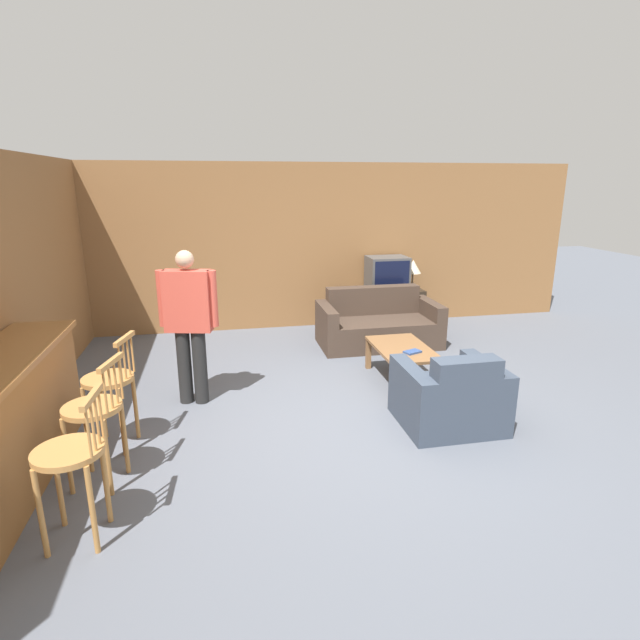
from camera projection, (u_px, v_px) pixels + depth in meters
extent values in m
plane|color=#565B66|center=(353.00, 424.00, 4.91)|extent=(24.00, 24.00, 0.00)
cube|color=olive|center=(295.00, 247.00, 7.94)|extent=(9.40, 0.08, 2.60)
cube|color=olive|center=(25.00, 282.00, 5.17)|extent=(0.08, 8.58, 2.60)
cube|color=brown|center=(1.00, 436.00, 3.68)|extent=(0.47, 2.44, 0.98)
cylinder|color=#B77F42|center=(68.00, 452.00, 3.17)|extent=(0.47, 0.47, 0.04)
cylinder|color=#B77F42|center=(59.00, 486.00, 3.38)|extent=(0.04, 0.04, 0.63)
cylinder|color=#B77F42|center=(41.00, 514.00, 3.09)|extent=(0.04, 0.04, 0.63)
cylinder|color=#B77F42|center=(106.00, 482.00, 3.42)|extent=(0.04, 0.04, 0.63)
cylinder|color=#B77F42|center=(92.00, 510.00, 3.13)|extent=(0.04, 0.04, 0.63)
cylinder|color=#B77F42|center=(101.00, 414.00, 3.27)|extent=(0.02, 0.02, 0.33)
cylinder|color=#B77F42|center=(97.00, 420.00, 3.18)|extent=(0.02, 0.02, 0.33)
cylinder|color=#B77F42|center=(93.00, 427.00, 3.10)|extent=(0.02, 0.02, 0.33)
cylinder|color=#B77F42|center=(89.00, 434.00, 3.02)|extent=(0.02, 0.02, 0.33)
cube|color=#B77F42|center=(92.00, 397.00, 3.09)|extent=(0.06, 0.37, 0.04)
cylinder|color=#B77F42|center=(92.00, 408.00, 3.79)|extent=(0.53, 0.53, 0.04)
cylinder|color=#B77F42|center=(88.00, 437.00, 4.03)|extent=(0.04, 0.04, 0.63)
cylinder|color=#B77F42|center=(68.00, 457.00, 3.74)|extent=(0.04, 0.04, 0.63)
cylinder|color=#B77F42|center=(125.00, 438.00, 4.02)|extent=(0.04, 0.04, 0.63)
cylinder|color=#B77F42|center=(108.00, 458.00, 3.72)|extent=(0.04, 0.04, 0.63)
cylinder|color=#B77F42|center=(121.00, 379.00, 3.86)|extent=(0.02, 0.02, 0.33)
cylinder|color=#B77F42|center=(116.00, 383.00, 3.77)|extent=(0.02, 0.02, 0.33)
cylinder|color=#B77F42|center=(111.00, 388.00, 3.69)|extent=(0.02, 0.02, 0.33)
cylinder|color=#B77F42|center=(105.00, 393.00, 3.60)|extent=(0.02, 0.02, 0.33)
cube|color=#B77F42|center=(110.00, 363.00, 3.68)|extent=(0.13, 0.37, 0.04)
cylinder|color=#B77F42|center=(108.00, 379.00, 4.34)|extent=(0.53, 0.53, 0.04)
cylinder|color=#B77F42|center=(103.00, 406.00, 4.58)|extent=(0.04, 0.04, 0.63)
cylinder|color=#B77F42|center=(87.00, 422.00, 4.29)|extent=(0.04, 0.04, 0.63)
cylinder|color=#B77F42|center=(136.00, 407.00, 4.57)|extent=(0.04, 0.04, 0.63)
cylinder|color=#B77F42|center=(122.00, 422.00, 4.28)|extent=(0.04, 0.04, 0.63)
cylinder|color=#B77F42|center=(132.00, 354.00, 4.41)|extent=(0.02, 0.02, 0.33)
cylinder|color=#B77F42|center=(129.00, 357.00, 4.33)|extent=(0.02, 0.02, 0.33)
cylinder|color=#B77F42|center=(124.00, 361.00, 4.24)|extent=(0.02, 0.02, 0.33)
cylinder|color=#B77F42|center=(120.00, 364.00, 4.16)|extent=(0.02, 0.02, 0.33)
cube|color=#B77F42|center=(124.00, 339.00, 4.24)|extent=(0.12, 0.37, 0.04)
cube|color=#423328|center=(379.00, 332.00, 7.25)|extent=(1.39, 0.89, 0.39)
cube|color=#423328|center=(373.00, 300.00, 7.46)|extent=(1.39, 0.22, 0.41)
cube|color=#423328|center=(326.00, 327.00, 7.07)|extent=(0.16, 0.89, 0.62)
cube|color=#423328|center=(429.00, 322.00, 7.37)|extent=(0.16, 0.89, 0.62)
cube|color=#384251|center=(448.00, 405.00, 4.89)|extent=(0.61, 0.84, 0.39)
cube|color=#384251|center=(466.00, 379.00, 4.49)|extent=(0.61, 0.22, 0.39)
cube|color=#384251|center=(485.00, 391.00, 4.93)|extent=(0.16, 0.84, 0.61)
cube|color=#384251|center=(411.00, 398.00, 4.78)|extent=(0.16, 0.84, 0.61)
cube|color=brown|center=(403.00, 349.00, 5.88)|extent=(0.62, 1.03, 0.04)
cube|color=brown|center=(394.00, 382.00, 5.43)|extent=(0.06, 0.06, 0.39)
cube|color=brown|center=(440.00, 379.00, 5.54)|extent=(0.06, 0.06, 0.39)
cube|color=brown|center=(368.00, 354.00, 6.34)|extent=(0.06, 0.06, 0.39)
cube|color=brown|center=(408.00, 351.00, 6.44)|extent=(0.06, 0.06, 0.39)
cube|color=#2D2319|center=(386.00, 308.00, 8.17)|extent=(1.18, 0.51, 0.61)
cube|color=#4C4C4C|center=(387.00, 273.00, 8.02)|extent=(0.63, 0.48, 0.54)
cube|color=black|center=(392.00, 276.00, 7.79)|extent=(0.56, 0.01, 0.47)
cube|color=navy|center=(412.00, 352.00, 5.68)|extent=(0.22, 0.18, 0.02)
cylinder|color=brown|center=(412.00, 288.00, 8.17)|extent=(0.16, 0.16, 0.02)
cylinder|color=brown|center=(412.00, 280.00, 8.14)|extent=(0.03, 0.03, 0.23)
cone|color=beige|center=(413.00, 267.00, 8.08)|extent=(0.26, 0.26, 0.21)
cylinder|color=black|center=(185.00, 367.00, 5.31)|extent=(0.15, 0.15, 0.80)
cylinder|color=black|center=(200.00, 367.00, 5.31)|extent=(0.15, 0.15, 0.80)
cube|color=#CC4C3D|center=(188.00, 301.00, 5.12)|extent=(0.51, 0.29, 0.64)
cylinder|color=#CC4C3D|center=(162.00, 298.00, 5.12)|extent=(0.10, 0.10, 0.59)
cylinder|color=#CC4C3D|center=(213.00, 299.00, 5.10)|extent=(0.10, 0.10, 0.59)
sphere|color=tan|center=(185.00, 259.00, 5.00)|extent=(0.18, 0.18, 0.18)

